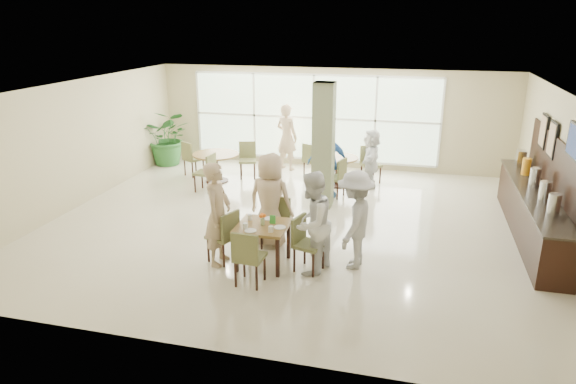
% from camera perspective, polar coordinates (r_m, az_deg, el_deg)
% --- Properties ---
extents(ground, '(10.00, 10.00, 0.00)m').
position_cam_1_polar(ground, '(10.81, 0.54, -3.45)').
color(ground, beige).
rests_on(ground, ground).
extents(room_shell, '(10.00, 10.00, 10.00)m').
position_cam_1_polar(room_shell, '(10.29, 0.57, 5.36)').
color(room_shell, white).
rests_on(room_shell, ground).
extents(window_bank, '(7.00, 0.04, 7.00)m').
position_cam_1_polar(window_bank, '(14.72, 2.81, 8.23)').
color(window_bank, silver).
rests_on(window_bank, ground).
extents(column, '(0.45, 0.45, 2.80)m').
position_cam_1_polar(column, '(11.42, 3.95, 5.11)').
color(column, '#6C704E').
rests_on(column, ground).
extents(main_table, '(0.87, 0.87, 0.75)m').
position_cam_1_polar(main_table, '(8.80, -2.83, -4.29)').
color(main_table, brown).
rests_on(main_table, ground).
extents(round_table_left, '(1.20, 1.20, 0.75)m').
position_cam_1_polar(round_table_left, '(13.52, -8.01, 3.61)').
color(round_table_left, brown).
rests_on(round_table_left, ground).
extents(round_table_right, '(1.07, 1.07, 0.75)m').
position_cam_1_polar(round_table_right, '(13.13, 5.49, 3.14)').
color(round_table_right, brown).
rests_on(round_table_right, ground).
extents(chairs_main_table, '(2.12, 1.93, 0.95)m').
position_cam_1_polar(chairs_main_table, '(8.86, -2.69, -5.32)').
color(chairs_main_table, brown).
rests_on(chairs_main_table, ground).
extents(chairs_table_left, '(2.08, 1.87, 0.95)m').
position_cam_1_polar(chairs_table_left, '(13.56, -8.07, 3.14)').
color(chairs_table_left, brown).
rests_on(chairs_table_left, ground).
extents(chairs_table_right, '(2.14, 1.96, 0.95)m').
position_cam_1_polar(chairs_table_right, '(13.17, 5.75, 2.76)').
color(chairs_table_right, brown).
rests_on(chairs_table_right, ground).
extents(tabletop_clutter, '(0.74, 0.80, 0.21)m').
position_cam_1_polar(tabletop_clutter, '(8.70, -2.92, -3.39)').
color(tabletop_clutter, white).
rests_on(tabletop_clutter, main_table).
extents(buffet_counter, '(0.64, 4.70, 1.95)m').
position_cam_1_polar(buffet_counter, '(11.07, 25.59, -1.77)').
color(buffet_counter, black).
rests_on(buffet_counter, ground).
extents(framed_art_a, '(0.05, 0.55, 0.70)m').
position_cam_1_polar(framed_art_a, '(11.25, 27.31, 5.20)').
color(framed_art_a, black).
rests_on(framed_art_a, ground).
extents(framed_art_b, '(0.05, 0.55, 0.70)m').
position_cam_1_polar(framed_art_b, '(12.02, 26.53, 6.07)').
color(framed_art_b, black).
rests_on(framed_art_b, ground).
extents(potted_plant, '(1.66, 1.66, 1.61)m').
position_cam_1_polar(potted_plant, '(15.35, -13.15, 5.94)').
color(potted_plant, '#276127').
rests_on(potted_plant, ground).
extents(teen_left, '(0.44, 0.67, 1.82)m').
position_cam_1_polar(teen_left, '(8.86, -7.80, -2.44)').
color(teen_left, tan).
rests_on(teen_left, ground).
extents(teen_far, '(0.93, 0.61, 1.78)m').
position_cam_1_polar(teen_far, '(9.52, -1.98, -0.87)').
color(teen_far, tan).
rests_on(teen_far, ground).
extents(teen_right, '(0.87, 1.00, 1.76)m').
position_cam_1_polar(teen_right, '(8.49, 2.64, -3.47)').
color(teen_right, white).
rests_on(teen_right, ground).
extents(teen_standing, '(0.76, 1.17, 1.72)m').
position_cam_1_polar(teen_standing, '(8.74, 7.45, -3.09)').
color(teen_standing, '#B0B0B2').
rests_on(teen_standing, ground).
extents(adult_a, '(1.11, 0.87, 1.66)m').
position_cam_1_polar(adult_a, '(12.24, 4.42, 3.28)').
color(adult_a, '#417BC5').
rests_on(adult_a, ground).
extents(adult_b, '(0.74, 1.43, 1.48)m').
position_cam_1_polar(adult_b, '(13.07, 9.20, 3.69)').
color(adult_b, white).
rests_on(adult_b, ground).
extents(adult_standing, '(0.80, 0.68, 1.86)m').
position_cam_1_polar(adult_standing, '(14.43, -0.14, 6.13)').
color(adult_standing, tan).
rests_on(adult_standing, ground).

